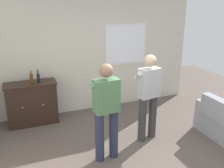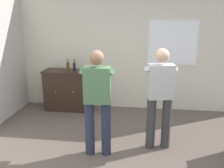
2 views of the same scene
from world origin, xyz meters
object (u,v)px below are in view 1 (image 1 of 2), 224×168
at_px(person_standing_left, 106,108).
at_px(sideboard_cabinet, 32,103).
at_px(bottle_liquor_amber, 38,78).
at_px(person_standing_right, 148,94).
at_px(bottle_wine_green, 31,79).

bearing_deg(person_standing_left, sideboard_cabinet, 120.16).
bearing_deg(bottle_liquor_amber, person_standing_right, -38.90).
height_order(sideboard_cabinet, person_standing_left, person_standing_left).
relative_size(sideboard_cabinet, bottle_liquor_amber, 3.92).
bearing_deg(sideboard_cabinet, person_standing_left, -59.84).
relative_size(bottle_wine_green, person_standing_left, 0.16).
relative_size(sideboard_cabinet, bottle_wine_green, 3.94).
height_order(bottle_liquor_amber, person_standing_right, person_standing_right).
xyz_separation_m(person_standing_left, person_standing_right, (0.96, 0.33, 0.00)).
bearing_deg(sideboard_cabinet, person_standing_right, -36.46).
distance_m(bottle_wine_green, person_standing_left, 2.06).
xyz_separation_m(bottle_liquor_amber, person_standing_right, (1.83, -1.48, -0.10)).
bearing_deg(bottle_liquor_amber, sideboard_cabinet, 176.77).
relative_size(bottle_liquor_amber, person_standing_right, 0.16).
xyz_separation_m(bottle_wine_green, person_standing_right, (1.97, -1.46, -0.10)).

